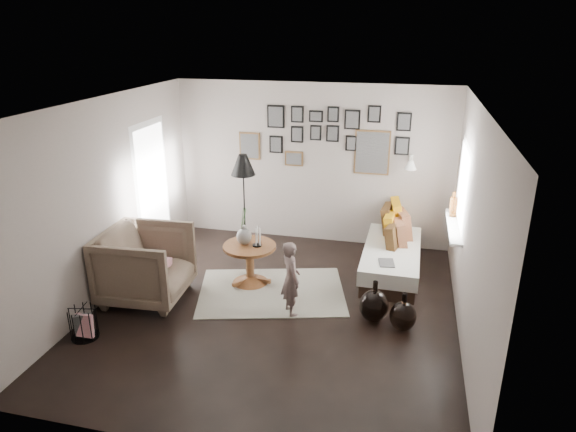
% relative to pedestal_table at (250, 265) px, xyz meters
% --- Properties ---
extents(ground, '(4.80, 4.80, 0.00)m').
position_rel_pedestal_table_xyz_m(ground, '(0.53, -0.62, -0.27)').
color(ground, black).
rests_on(ground, ground).
extents(wall_back, '(4.50, 0.00, 4.50)m').
position_rel_pedestal_table_xyz_m(wall_back, '(0.53, 1.78, 1.03)').
color(wall_back, gray).
rests_on(wall_back, ground).
extents(wall_front, '(4.50, 0.00, 4.50)m').
position_rel_pedestal_table_xyz_m(wall_front, '(0.53, -3.02, 1.03)').
color(wall_front, gray).
rests_on(wall_front, ground).
extents(wall_left, '(0.00, 4.80, 4.80)m').
position_rel_pedestal_table_xyz_m(wall_left, '(-1.72, -0.62, 1.03)').
color(wall_left, gray).
rests_on(wall_left, ground).
extents(wall_right, '(0.00, 4.80, 4.80)m').
position_rel_pedestal_table_xyz_m(wall_right, '(2.78, -0.62, 1.03)').
color(wall_right, gray).
rests_on(wall_right, ground).
extents(ceiling, '(4.80, 4.80, 0.00)m').
position_rel_pedestal_table_xyz_m(ceiling, '(0.53, -0.62, 2.33)').
color(ceiling, white).
rests_on(ceiling, wall_back).
extents(door_left, '(0.00, 2.14, 2.14)m').
position_rel_pedestal_table_xyz_m(door_left, '(-1.71, 0.58, 0.78)').
color(door_left, white).
rests_on(door_left, wall_left).
extents(window_right, '(0.15, 1.32, 1.30)m').
position_rel_pedestal_table_xyz_m(window_right, '(2.70, 0.72, 0.67)').
color(window_right, white).
rests_on(window_right, wall_right).
extents(gallery_wall, '(2.74, 0.03, 1.08)m').
position_rel_pedestal_table_xyz_m(gallery_wall, '(0.81, 1.76, 1.48)').
color(gallery_wall, brown).
rests_on(gallery_wall, wall_back).
extents(wall_sconce, '(0.18, 0.36, 0.16)m').
position_rel_pedestal_table_xyz_m(wall_sconce, '(2.08, 1.51, 1.20)').
color(wall_sconce, white).
rests_on(wall_sconce, wall_back).
extents(rug, '(2.23, 1.82, 0.01)m').
position_rel_pedestal_table_xyz_m(rug, '(0.37, -0.20, -0.26)').
color(rug, silver).
rests_on(rug, ground).
extents(pedestal_table, '(0.73, 0.73, 0.58)m').
position_rel_pedestal_table_xyz_m(pedestal_table, '(0.00, 0.00, 0.00)').
color(pedestal_table, brown).
rests_on(pedestal_table, ground).
extents(vase, '(0.21, 0.21, 0.52)m').
position_rel_pedestal_table_xyz_m(vase, '(-0.08, 0.02, 0.47)').
color(vase, black).
rests_on(vase, pedestal_table).
extents(candles, '(0.13, 0.13, 0.27)m').
position_rel_pedestal_table_xyz_m(candles, '(0.11, 0.00, 0.44)').
color(candles, black).
rests_on(candles, pedestal_table).
extents(daybed, '(0.82, 1.87, 0.89)m').
position_rel_pedestal_table_xyz_m(daybed, '(1.91, 0.85, 0.02)').
color(daybed, black).
rests_on(daybed, ground).
extents(magazine_on_daybed, '(0.24, 0.30, 0.01)m').
position_rel_pedestal_table_xyz_m(magazine_on_daybed, '(1.86, 0.22, 0.15)').
color(magazine_on_daybed, black).
rests_on(magazine_on_daybed, daybed).
extents(armchair, '(1.12, 1.10, 0.97)m').
position_rel_pedestal_table_xyz_m(armchair, '(-1.19, -0.72, 0.22)').
color(armchair, brown).
rests_on(armchair, ground).
extents(armchair_cushion, '(0.45, 0.46, 0.20)m').
position_rel_pedestal_table_xyz_m(armchair_cushion, '(-1.16, -0.67, 0.21)').
color(armchair_cushion, white).
rests_on(armchair_cushion, armchair).
extents(floor_lamp, '(0.37, 0.37, 1.60)m').
position_rel_pedestal_table_xyz_m(floor_lamp, '(-0.40, 1.00, 1.11)').
color(floor_lamp, black).
rests_on(floor_lamp, ground).
extents(magazine_basket, '(0.35, 0.35, 0.38)m').
position_rel_pedestal_table_xyz_m(magazine_basket, '(-1.47, -1.74, -0.08)').
color(magazine_basket, black).
rests_on(magazine_basket, ground).
extents(demijohn_large, '(0.36, 0.36, 0.54)m').
position_rel_pedestal_table_xyz_m(demijohn_large, '(1.77, -0.60, -0.06)').
color(demijohn_large, black).
rests_on(demijohn_large, ground).
extents(demijohn_small, '(0.32, 0.32, 0.49)m').
position_rel_pedestal_table_xyz_m(demijohn_small, '(2.12, -0.72, -0.08)').
color(demijohn_small, black).
rests_on(demijohn_small, ground).
extents(child, '(0.39, 0.43, 0.98)m').
position_rel_pedestal_table_xyz_m(child, '(0.74, -0.66, 0.22)').
color(child, '#6C5856').
rests_on(child, ground).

